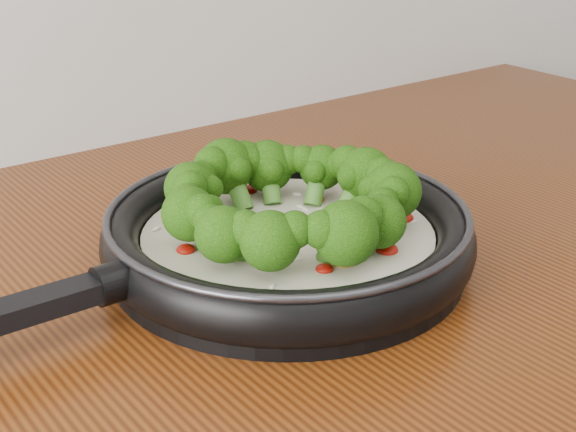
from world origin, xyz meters
TOP-DOWN VIEW (x-y plane):
  - skillet at (-0.02, 1.07)m, footprint 0.53×0.34m

SIDE VIEW (x-z plane):
  - skillet at x=-0.02m, z-range 0.89..0.99m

